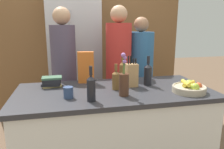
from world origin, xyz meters
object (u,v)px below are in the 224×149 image
Objects in this scene: book_stack at (52,82)px; coffee_mug at (68,92)px; bottle_vinegar at (148,74)px; person_at_sink at (64,71)px; knife_block at (132,75)px; bottle_wine at (116,79)px; bottle_oil at (122,71)px; refrigerator at (75,57)px; cereal_box at (86,67)px; person_in_red_tee at (140,72)px; bottle_water at (91,88)px; person_in_blue at (118,68)px; fruit_bowl at (190,88)px; flower_vase at (124,82)px.

coffee_mug is at bearing -68.09° from book_stack.
bottle_vinegar is 0.98m from person_at_sink.
bottle_wine is at bearing -157.28° from knife_block.
bottle_oil is 1.03× the size of bottle_vinegar.
refrigerator is at bearing 84.02° from person_at_sink.
bottle_vinegar is (0.64, -1.28, 0.01)m from refrigerator.
coffee_mug is 0.40× the size of bottle_vinegar.
bottle_oil is at bearing 108.02° from knife_block.
bottle_wine is (0.24, -0.29, -0.06)m from cereal_box.
person_in_red_tee is at bearing 31.59° from cereal_box.
refrigerator is 1.61m from bottle_water.
book_stack is 0.11× the size of person_in_blue.
fruit_bowl is 0.67m from bottle_oil.
refrigerator reaches higher than bottle_vinegar.
person_in_blue reaches higher than person_in_red_tee.
bottle_wine is (0.30, -1.35, -0.01)m from refrigerator.
bottle_oil is 0.61m from bottle_water.
refrigerator reaches higher than flower_vase.
bottle_wine is 0.67m from person_in_blue.
flower_vase is at bearing 14.75° from bottle_water.
coffee_mug is at bearing -160.03° from knife_block.
person_at_sink is (-1.07, 0.87, 0.02)m from fruit_bowl.
bottle_water is at bearing -177.17° from fruit_bowl.
refrigerator is 0.86m from person_in_blue.
bottle_vinegar is (0.21, -0.15, -0.00)m from bottle_oil.
person_at_sink is at bearing 92.12° from coffee_mug.
book_stack is 1.19m from person_in_red_tee.
bottle_wine is (-0.17, -0.07, -0.02)m from knife_block.
bottle_water is at bearing -91.65° from cereal_box.
knife_block reaches higher than fruit_bowl.
knife_block is 0.94× the size of cereal_box.
bottle_vinegar is 0.18× the size of person_in_red_tee.
bottle_oil is 0.19× the size of person_in_red_tee.
bottle_vinegar is at bearing 15.89° from coffee_mug.
flower_vase is 0.19m from bottle_wine.
bottle_oil is (0.10, 0.41, 0.00)m from flower_vase.
cereal_box is 0.55m from bottle_water.
knife_block is 2.58× the size of coffee_mug.
book_stack is 0.65× the size of bottle_oil.
fruit_bowl reaches higher than coffee_mug.
bottle_oil is 1.07× the size of bottle_water.
person_in_red_tee reaches higher than flower_vase.
coffee_mug is (-0.12, -1.50, -0.06)m from refrigerator.
knife_block is 1.03× the size of bottle_vinegar.
fruit_bowl is 0.17× the size of person_at_sink.
fruit_bowl is 0.98× the size of knife_block.
coffee_mug is 0.80m from person_at_sink.
cereal_box reaches higher than bottle_wine.
book_stack is at bearing 145.77° from flower_vase.
bottle_water is at bearing -134.66° from bottle_wine.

